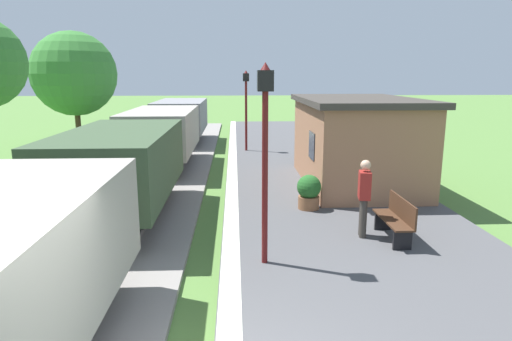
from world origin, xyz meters
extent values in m
cylinder|color=black|center=(-2.40, 2.37, 0.68)|extent=(1.56, 0.84, 0.84)
cylinder|color=black|center=(-2.40, 3.53, 0.93)|extent=(0.20, 0.30, 0.20)
cube|color=#384C33|center=(-2.40, 7.18, 1.58)|extent=(2.50, 5.60, 1.60)
cube|color=black|center=(-2.40, 7.18, 0.93)|extent=(2.10, 5.15, 0.50)
cylinder|color=black|center=(-2.40, 8.97, 0.68)|extent=(1.56, 0.84, 0.84)
cylinder|color=black|center=(-2.40, 5.39, 0.68)|extent=(1.56, 0.84, 0.84)
cylinder|color=black|center=(-2.40, 10.13, 0.93)|extent=(0.20, 0.30, 0.20)
cylinder|color=black|center=(-2.40, 4.23, 0.93)|extent=(0.20, 0.30, 0.20)
cube|color=gray|center=(-2.40, 13.78, 1.58)|extent=(2.50, 5.60, 1.60)
cube|color=black|center=(-2.40, 13.78, 0.93)|extent=(2.10, 5.15, 0.50)
cylinder|color=black|center=(-2.40, 15.57, 0.68)|extent=(1.56, 0.84, 0.84)
cylinder|color=black|center=(-2.40, 11.99, 0.68)|extent=(1.56, 0.84, 0.84)
cylinder|color=black|center=(-2.40, 16.73, 0.93)|extent=(0.20, 0.30, 0.20)
cylinder|color=black|center=(-2.40, 10.83, 0.93)|extent=(0.20, 0.30, 0.20)
cube|color=gray|center=(-2.40, 20.38, 1.58)|extent=(2.50, 5.60, 1.60)
cube|color=black|center=(-2.40, 20.38, 0.93)|extent=(2.10, 5.15, 0.50)
cylinder|color=black|center=(-2.40, 22.17, 0.68)|extent=(1.56, 0.84, 0.84)
cylinder|color=black|center=(-2.40, 18.59, 0.68)|extent=(1.56, 0.84, 0.84)
cylinder|color=black|center=(-2.40, 23.33, 0.93)|extent=(0.20, 0.30, 0.20)
cylinder|color=black|center=(-2.40, 17.43, 0.93)|extent=(0.20, 0.30, 0.20)
cube|color=#9E6B4C|center=(4.40, 10.06, 1.55)|extent=(3.20, 5.50, 2.60)
cube|color=#3D3833|center=(4.40, 10.06, 2.94)|extent=(3.50, 5.80, 0.18)
cube|color=black|center=(2.79, 8.96, 1.68)|extent=(0.03, 0.90, 0.80)
cube|color=#422819|center=(3.88, 4.96, 0.69)|extent=(0.42, 1.50, 0.04)
cube|color=#422819|center=(4.07, 4.96, 0.93)|extent=(0.04, 1.50, 0.45)
cube|color=black|center=(3.88, 4.36, 0.46)|extent=(0.38, 0.06, 0.42)
cube|color=black|center=(3.88, 5.56, 0.46)|extent=(0.38, 0.06, 0.42)
cube|color=#422819|center=(3.88, 14.47, 0.69)|extent=(0.42, 1.50, 0.04)
cube|color=#422819|center=(4.07, 14.47, 0.93)|extent=(0.04, 1.50, 0.45)
cube|color=black|center=(3.88, 13.87, 0.46)|extent=(0.38, 0.06, 0.42)
cube|color=black|center=(3.88, 15.07, 0.46)|extent=(0.38, 0.06, 0.42)
cylinder|color=#38332D|center=(3.27, 5.09, 0.68)|extent=(0.15, 0.15, 0.86)
cylinder|color=#38332D|center=(3.30, 5.25, 0.68)|extent=(0.15, 0.15, 0.86)
cube|color=maroon|center=(3.29, 5.17, 1.41)|extent=(0.30, 0.42, 0.60)
sphere|color=tan|center=(3.29, 5.17, 1.85)|extent=(0.22, 0.22, 0.22)
cylinder|color=brown|center=(2.45, 7.28, 0.42)|extent=(0.56, 0.56, 0.34)
sphere|color=#235B23|center=(2.45, 7.28, 0.85)|extent=(0.64, 0.64, 0.64)
cylinder|color=#591414|center=(1.04, 3.89, 1.85)|extent=(0.11, 0.11, 3.20)
cube|color=black|center=(1.04, 3.89, 3.63)|extent=(0.28, 0.28, 0.36)
sphere|color=#F2E5BF|center=(1.04, 3.89, 3.63)|extent=(0.20, 0.20, 0.20)
cone|color=#591414|center=(1.04, 3.89, 3.87)|extent=(0.20, 0.20, 0.16)
cylinder|color=#591414|center=(1.04, 16.67, 1.85)|extent=(0.11, 0.11, 3.20)
cube|color=black|center=(1.04, 16.67, 3.63)|extent=(0.28, 0.28, 0.36)
sphere|color=#F2E5BF|center=(1.04, 16.67, 3.63)|extent=(0.20, 0.20, 0.20)
cone|color=#591414|center=(1.04, 16.67, 3.87)|extent=(0.20, 0.20, 0.16)
cylinder|color=#4C3823|center=(-7.68, 19.61, 1.10)|extent=(0.28, 0.28, 2.19)
sphere|color=#387A33|center=(-7.68, 19.61, 3.79)|extent=(4.27, 4.27, 4.27)
camera|label=1|loc=(0.50, -3.93, 3.73)|focal=31.03mm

